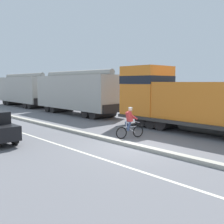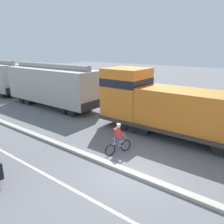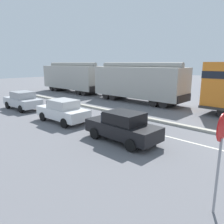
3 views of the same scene
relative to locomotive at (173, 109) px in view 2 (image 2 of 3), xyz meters
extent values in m
plane|color=slate|center=(-5.55, -0.31, -1.80)|extent=(120.00, 120.00, 0.00)
cube|color=#B2AD9E|center=(-5.55, 5.69, -1.72)|extent=(0.36, 36.00, 0.16)
cube|color=silver|center=(-7.95, 5.69, -1.79)|extent=(0.14, 36.00, 0.01)
cube|color=orange|center=(0.00, -1.44, 0.10)|extent=(2.70, 9.86, 2.40)
cube|color=orange|center=(0.00, 3.56, 0.65)|extent=(2.80, 2.80, 3.50)
cube|color=black|center=(0.00, 3.56, 1.44)|extent=(2.83, 2.83, 0.56)
cube|color=#383533|center=(0.00, -0.84, -1.10)|extent=(3.10, 11.60, 0.20)
cylinder|color=#4C4947|center=(0.00, -0.84, -1.25)|extent=(1.10, 3.00, 1.10)
cylinder|color=black|center=(0.00, 3.15, -1.30)|extent=(2.40, 1.00, 1.00)
cylinder|color=black|center=(0.00, 2.35, -1.30)|extent=(2.40, 1.00, 1.00)
cylinder|color=black|center=(0.00, 1.55, -1.30)|extent=(2.40, 1.00, 1.00)
cube|color=#ABA9A1|center=(0.00, 12.16, 0.35)|extent=(2.90, 10.40, 3.10)
cylinder|color=gray|center=(0.00, 12.16, 2.08)|extent=(0.60, 9.88, 0.60)
cube|color=black|center=(0.00, 17.41, -0.85)|extent=(2.61, 0.10, 0.70)
cube|color=black|center=(0.00, 6.91, -0.85)|extent=(2.61, 0.10, 0.70)
cylinder|color=black|center=(0.00, 15.93, -1.35)|extent=(2.46, 0.90, 0.90)
cylinder|color=black|center=(0.00, 14.83, -1.35)|extent=(2.46, 0.90, 0.90)
cylinder|color=black|center=(0.00, 9.48, -1.35)|extent=(2.46, 0.90, 0.90)
cylinder|color=black|center=(0.00, 8.38, -1.35)|extent=(2.46, 0.90, 0.90)
cube|color=black|center=(0.00, 18.51, -0.85)|extent=(2.61, 0.10, 0.70)
cylinder|color=black|center=(0.00, 21.08, -1.35)|extent=(2.46, 0.90, 0.90)
cylinder|color=black|center=(0.00, 19.98, -1.35)|extent=(2.46, 0.90, 0.90)
torus|color=black|center=(-3.72, 1.11, -1.47)|extent=(0.65, 0.26, 0.66)
torus|color=black|center=(-4.72, 1.44, -1.47)|extent=(0.65, 0.26, 0.66)
cylinder|color=silver|center=(-4.22, 1.27, -1.17)|extent=(0.76, 0.29, 0.05)
cylinder|color=silver|center=(-4.13, 1.24, -1.35)|extent=(0.47, 0.20, 0.36)
cylinder|color=silver|center=(-4.43, 1.34, -1.02)|extent=(0.04, 0.04, 0.30)
cylinder|color=silver|center=(-3.80, 1.13, -0.92)|extent=(0.18, 0.47, 0.04)
cylinder|color=#38476B|center=(-4.30, 1.41, -1.12)|extent=(0.33, 0.23, 0.52)
cylinder|color=#38476B|center=(-4.37, 1.22, -1.12)|extent=(0.30, 0.22, 0.52)
cube|color=red|center=(-4.27, 1.29, -0.60)|extent=(0.42, 0.43, 0.57)
sphere|color=beige|center=(-4.20, 1.27, -0.21)|extent=(0.22, 0.22, 0.22)
cylinder|color=white|center=(-4.20, 1.27, -0.11)|extent=(0.22, 0.22, 0.05)
cylinder|color=red|center=(-4.03, 1.38, -0.60)|extent=(0.47, 0.23, 0.36)
cylinder|color=red|center=(-4.13, 1.07, -0.60)|extent=(0.47, 0.23, 0.36)
camera|label=1|loc=(-14.69, -8.49, 1.29)|focal=42.00mm
camera|label=2|loc=(-13.09, -5.04, 3.80)|focal=35.00mm
camera|label=3|loc=(-18.79, -1.82, 2.34)|focal=35.00mm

